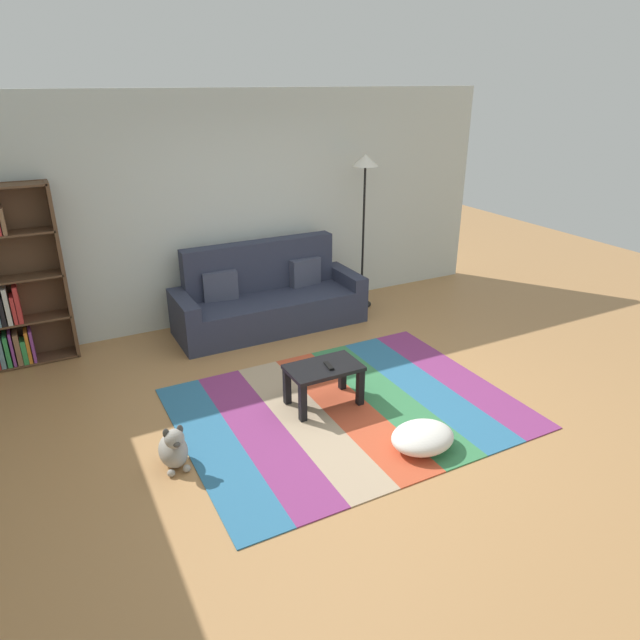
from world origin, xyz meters
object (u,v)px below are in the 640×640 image
at_px(couch, 268,299).
at_px(dog, 174,449).
at_px(bookshelf, 5,285).
at_px(coffee_table, 324,374).
at_px(pouf, 423,437).
at_px(tv_remote, 329,366).
at_px(standing_lamp, 365,181).

relative_size(couch, dog, 5.69).
bearing_deg(bookshelf, coffee_table, -42.32).
distance_m(pouf, dog, 1.98).
bearing_deg(tv_remote, standing_lamp, 58.40).
bearing_deg(coffee_table, couch, 81.99).
xyz_separation_m(couch, standing_lamp, (1.36, 0.05, 1.29)).
height_order(standing_lamp, tv_remote, standing_lamp).
distance_m(couch, standing_lamp, 1.87).
height_order(coffee_table, standing_lamp, standing_lamp).
relative_size(couch, tv_remote, 15.07).
bearing_deg(standing_lamp, tv_remote, -128.27).
xyz_separation_m(pouf, standing_lamp, (1.24, 2.97, 1.52)).
bearing_deg(bookshelf, standing_lamp, -3.32).
distance_m(coffee_table, pouf, 1.07).
bearing_deg(standing_lamp, coffee_table, -129.33).
height_order(coffee_table, dog, coffee_table).
distance_m(dog, tv_remote, 1.52).
height_order(bookshelf, tv_remote, bookshelf).
relative_size(bookshelf, standing_lamp, 0.96).
height_order(couch, coffee_table, couch).
xyz_separation_m(bookshelf, dog, (0.99, -2.49, -0.72)).
distance_m(dog, standing_lamp, 4.09).
relative_size(dog, standing_lamp, 0.20).
relative_size(bookshelf, tv_remote, 12.44).
relative_size(pouf, dog, 1.35).
xyz_separation_m(couch, tv_remote, (-0.24, -1.97, 0.07)).
xyz_separation_m(couch, bookshelf, (-2.71, 0.28, 0.54)).
bearing_deg(coffee_table, dog, -169.68).
bearing_deg(coffee_table, pouf, -68.48).
bearing_deg(couch, pouf, -87.77).
bearing_deg(coffee_table, standing_lamp, 50.67).
height_order(coffee_table, pouf, coffee_table).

